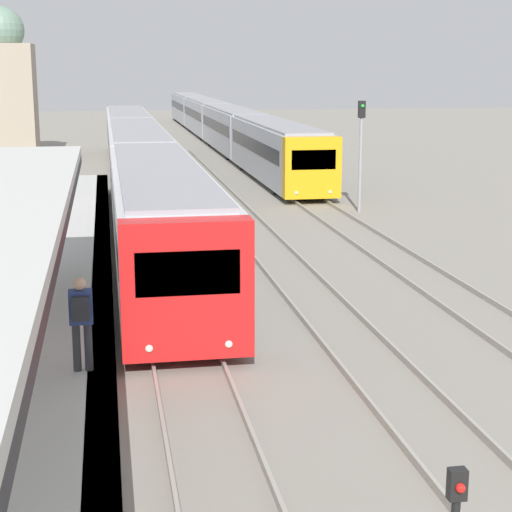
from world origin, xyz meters
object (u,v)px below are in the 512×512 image
(person_on_platform, at_px, (81,317))
(train_far, at_px, (219,121))
(signal_mast_far, at_px, (361,142))
(train_near, at_px, (138,159))

(person_on_platform, height_order, train_far, train_far)
(person_on_platform, height_order, signal_mast_far, signal_mast_far)
(train_far, height_order, signal_mast_far, signal_mast_far)
(person_on_platform, height_order, train_near, train_near)
(train_near, relative_size, train_far, 0.76)
(train_far, bearing_deg, person_on_platform, -99.93)
(train_far, distance_m, signal_mast_far, 34.48)
(train_near, bearing_deg, person_on_platform, -94.36)
(train_far, relative_size, signal_mast_far, 13.81)
(person_on_platform, distance_m, signal_mast_far, 23.15)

